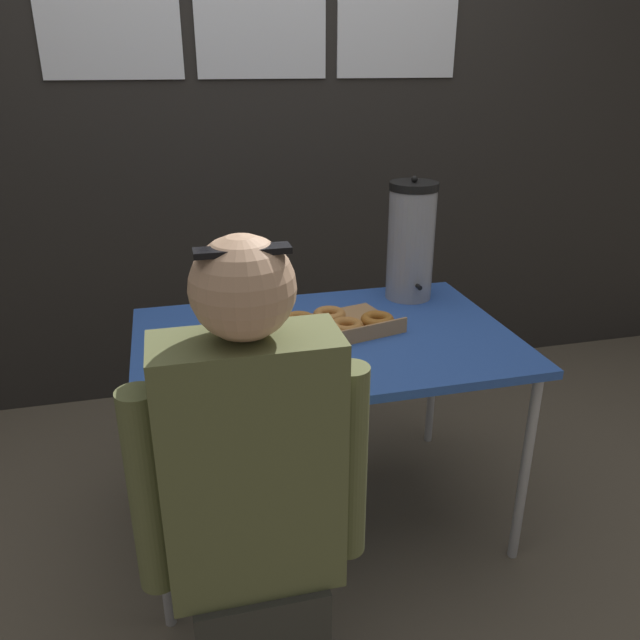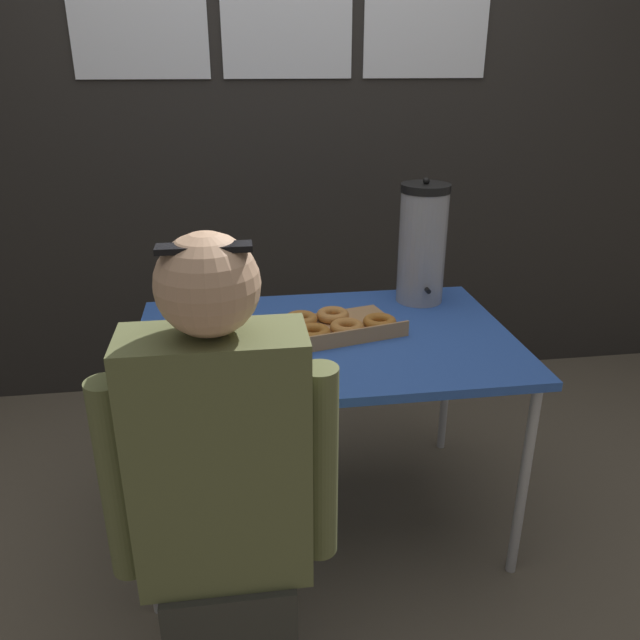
{
  "view_description": "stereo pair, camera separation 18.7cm",
  "coord_description": "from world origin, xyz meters",
  "views": [
    {
      "loc": [
        -0.47,
        -1.79,
        1.55
      ],
      "look_at": [
        -0.02,
        0.0,
        0.78
      ],
      "focal_mm": 35.0,
      "sensor_mm": 36.0,
      "label": 1
    },
    {
      "loc": [
        -0.28,
        -1.82,
        1.55
      ],
      "look_at": [
        -0.02,
        0.0,
        0.78
      ],
      "focal_mm": 35.0,
      "sensor_mm": 36.0,
      "label": 2
    }
  ],
  "objects": [
    {
      "name": "ground_plane",
      "position": [
        0.0,
        0.0,
        0.0
      ],
      "size": [
        12.0,
        12.0,
        0.0
      ],
      "primitive_type": "plane",
      "color": "brown"
    },
    {
      "name": "coffee_urn",
      "position": [
        0.4,
        0.28,
        0.93
      ],
      "size": [
        0.18,
        0.2,
        0.45
      ],
      "color": "#939399",
      "rests_on": "folding_table"
    },
    {
      "name": "back_wall",
      "position": [
        0.0,
        1.14,
        1.36
      ],
      "size": [
        6.0,
        0.11,
        2.71
      ],
      "color": "#282623",
      "rests_on": "ground"
    },
    {
      "name": "donut_box",
      "position": [
        -0.07,
        0.01,
        0.74
      ],
      "size": [
        0.65,
        0.39,
        0.05
      ],
      "rotation": [
        0.0,
        0.0,
        0.23
      ],
      "color": "tan",
      "rests_on": "folding_table"
    },
    {
      "name": "person_seated",
      "position": [
        -0.34,
        -0.65,
        0.6
      ],
      "size": [
        0.53,
        0.22,
        1.25
      ],
      "rotation": [
        0.0,
        0.0,
        3.14
      ],
      "color": "#33332D",
      "rests_on": "ground"
    },
    {
      "name": "cell_phone",
      "position": [
        -0.47,
        -0.11,
        0.72
      ],
      "size": [
        0.13,
        0.15,
        0.01
      ],
      "rotation": [
        0.0,
        0.0,
        0.54
      ],
      "color": "black",
      "rests_on": "folding_table"
    },
    {
      "name": "folding_table",
      "position": [
        0.0,
        0.0,
        0.67
      ],
      "size": [
        1.22,
        0.81,
        0.72
      ],
      "color": "#2D56B2",
      "rests_on": "ground"
    }
  ]
}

